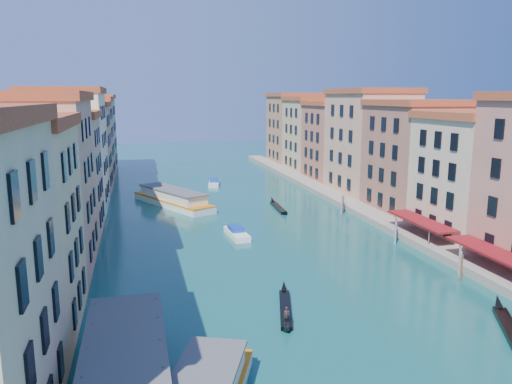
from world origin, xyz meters
TOP-DOWN VIEW (x-y plane):
  - left_bank_palazzos at (-26.00, 64.68)m, footprint 12.80×128.40m
  - right_bank_palazzos at (30.00, 65.00)m, footprint 12.80×128.40m
  - quay at (22.00, 65.00)m, footprint 4.00×140.00m
  - restaurant_awnings at (22.19, 23.00)m, footprint 3.20×44.55m
  - vaporetto_stop at (-16.00, 12.00)m, footprint 5.40×16.40m
  - mooring_poles_right at (19.10, 28.80)m, footprint 1.44×54.24m
  - mooring_poles_left at (-18.50, 12.00)m, footprint 0.24×8.24m
  - vaporetto_far at (-8.64, 70.32)m, footprint 13.47×20.36m
  - gondola_fore at (-1.97, 22.07)m, footprint 3.57×10.48m
  - gondola_far at (9.25, 63.50)m, footprint 1.53×11.70m
  - motorboat_mid at (-1.39, 47.68)m, footprint 2.64×6.99m
  - motorboat_far at (1.86, 89.53)m, footprint 3.47×7.25m

SIDE VIEW (x-z plane):
  - gondola_far at x=9.25m, z-range -0.49..1.17m
  - gondola_fore at x=-1.97m, z-range -0.70..1.42m
  - quay at x=22.00m, z-range 0.00..1.00m
  - motorboat_mid at x=-1.39m, z-range -0.16..1.26m
  - motorboat_far at x=1.86m, z-range -0.16..1.28m
  - mooring_poles_right at x=19.10m, z-range -0.30..2.90m
  - mooring_poles_left at x=-18.50m, z-range -0.30..2.90m
  - vaporetto_far at x=-8.64m, z-range -0.15..2.89m
  - vaporetto_stop at x=-16.00m, z-range -0.38..3.27m
  - restaurant_awnings at x=22.19m, z-range 1.43..4.55m
  - left_bank_palazzos at x=-26.00m, z-range -0.79..20.21m
  - right_bank_palazzos at x=30.00m, z-range -0.75..20.25m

